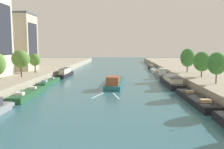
{
  "coord_description": "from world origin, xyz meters",
  "views": [
    {
      "loc": [
        2.75,
        -17.69,
        9.56
      ],
      "look_at": [
        0.0,
        48.14,
        1.77
      ],
      "focal_mm": 37.56,
      "sensor_mm": 36.0,
      "label": 1
    }
  ],
  "objects": [
    {
      "name": "moored_boat_right_upstream",
      "position": [
        15.13,
        40.39,
        1.06
      ],
      "size": [
        3.3,
        16.79,
        2.53
      ],
      "color": "black",
      "rests_on": "ground"
    },
    {
      "name": "wake_behind_barge",
      "position": [
        -0.16,
        27.47,
        0.01
      ],
      "size": [
        5.59,
        6.04,
        0.03
      ],
      "color": "#A5D1DB",
      "rests_on": "ground"
    },
    {
      "name": "barge_midriver",
      "position": [
        1.01,
        40.42,
        0.85
      ],
      "size": [
        4.7,
        20.2,
        2.9
      ],
      "color": "#23666B",
      "rests_on": "ground"
    },
    {
      "name": "tree_right_far",
      "position": [
        21.79,
        50.94,
        6.43
      ],
      "size": [
        4.09,
        4.09,
        6.87
      ],
      "color": "brown",
      "rests_on": "quay_right"
    },
    {
      "name": "moored_boat_right_lone",
      "position": [
        15.41,
        71.29,
        0.61
      ],
      "size": [
        2.52,
        11.22,
        2.26
      ],
      "color": "silver",
      "rests_on": "ground"
    },
    {
      "name": "moored_boat_left_second",
      "position": [
        -15.3,
        25.96,
        0.59
      ],
      "size": [
        2.87,
        13.65,
        2.22
      ],
      "color": "#235633",
      "rests_on": "ground"
    },
    {
      "name": "moored_boat_left_end",
      "position": [
        -15.92,
        41.24,
        0.57
      ],
      "size": [
        2.38,
        12.65,
        2.18
      ],
      "color": "#235633",
      "rests_on": "ground"
    },
    {
      "name": "moored_boat_left_near",
      "position": [
        -15.31,
        56.27,
        1.19
      ],
      "size": [
        2.53,
        13.31,
        2.87
      ],
      "color": "black",
      "rests_on": "ground"
    },
    {
      "name": "tree_left_distant",
      "position": [
        -22.19,
        48.49,
        5.86
      ],
      "size": [
        3.23,
        3.23,
        5.46
      ],
      "color": "brown",
      "rests_on": "quay_left"
    },
    {
      "name": "moored_boat_right_near",
      "position": [
        15.18,
        57.17,
        0.96
      ],
      "size": [
        2.84,
        12.73,
        3.09
      ],
      "color": "gray",
      "rests_on": "ground"
    },
    {
      "name": "tree_left_end_of_row",
      "position": [
        -21.82,
        38.23,
        6.65
      ],
      "size": [
        4.28,
        4.28,
        6.61
      ],
      "color": "brown",
      "rests_on": "quay_left"
    },
    {
      "name": "building_left_far_end",
      "position": [
        -31.82,
        55.61,
        11.13
      ],
      "size": [
        13.56,
        9.28,
        17.8
      ],
      "color": "beige",
      "rests_on": "quay_left"
    },
    {
      "name": "moored_boat_right_gap_after",
      "position": [
        15.5,
        22.53,
        0.57
      ],
      "size": [
        3.19,
        16.27,
        2.2
      ],
      "color": "black",
      "rests_on": "ground"
    },
    {
      "name": "quay_left",
      "position": [
        -35.67,
        55.0,
        1.11
      ],
      "size": [
        36.0,
        170.0,
        2.21
      ],
      "primitive_type": "cube",
      "color": "#A89E89",
      "rests_on": "ground"
    },
    {
      "name": "tree_right_third",
      "position": [
        21.69,
        29.66,
        6.27
      ],
      "size": [
        3.66,
        3.66,
        6.31
      ],
      "color": "brown",
      "rests_on": "quay_right"
    },
    {
      "name": "tree_right_past_mid",
      "position": [
        22.44,
        40.55,
        5.99
      ],
      "size": [
        4.2,
        4.2,
        6.21
      ],
      "color": "brown",
      "rests_on": "quay_right"
    },
    {
      "name": "moored_boat_right_downstream",
      "position": [
        15.86,
        84.82,
        0.64
      ],
      "size": [
        3.0,
        13.05,
        2.31
      ],
      "color": "black",
      "rests_on": "ground"
    }
  ]
}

